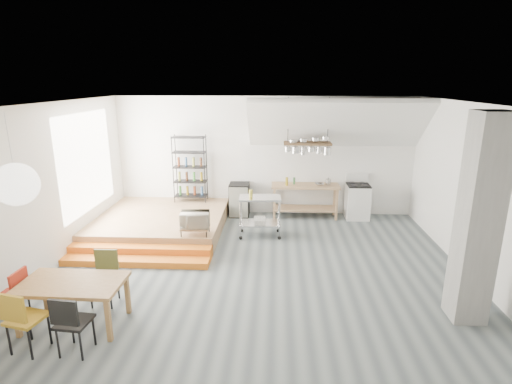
# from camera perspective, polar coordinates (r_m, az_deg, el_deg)

# --- Properties ---
(floor) EXTENTS (8.00, 8.00, 0.00)m
(floor) POSITION_cam_1_polar(r_m,az_deg,el_deg) (8.04, 0.40, -10.87)
(floor) COLOR #4A5356
(floor) RESTS_ON ground
(wall_back) EXTENTS (8.00, 0.04, 3.20)m
(wall_back) POSITION_cam_1_polar(r_m,az_deg,el_deg) (10.88, 1.26, 5.11)
(wall_back) COLOR silver
(wall_back) RESTS_ON ground
(wall_left) EXTENTS (0.04, 7.00, 3.20)m
(wall_left) POSITION_cam_1_polar(r_m,az_deg,el_deg) (8.62, -27.19, 0.53)
(wall_left) COLOR silver
(wall_left) RESTS_ON ground
(wall_right) EXTENTS (0.04, 7.00, 3.20)m
(wall_right) POSITION_cam_1_polar(r_m,az_deg,el_deg) (8.32, 29.13, -0.22)
(wall_right) COLOR silver
(wall_right) RESTS_ON ground
(ceiling) EXTENTS (8.00, 7.00, 0.02)m
(ceiling) POSITION_cam_1_polar(r_m,az_deg,el_deg) (7.21, 0.45, 12.54)
(ceiling) COLOR white
(ceiling) RESTS_ON wall_back
(slope_ceiling) EXTENTS (4.40, 1.44, 1.32)m
(slope_ceiling) POSITION_cam_1_polar(r_m,az_deg,el_deg) (10.25, 11.43, 9.52)
(slope_ceiling) COLOR white
(slope_ceiling) RESTS_ON wall_back
(window_pane) EXTENTS (0.02, 2.50, 2.20)m
(window_pane) POSITION_cam_1_polar(r_m,az_deg,el_deg) (9.86, -22.99, 3.94)
(window_pane) COLOR white
(window_pane) RESTS_ON wall_left
(platform) EXTENTS (3.00, 3.00, 0.40)m
(platform) POSITION_cam_1_polar(r_m,az_deg,el_deg) (10.19, -13.29, -4.21)
(platform) COLOR #97764B
(platform) RESTS_ON ground
(step_lower) EXTENTS (3.00, 0.35, 0.13)m
(step_lower) POSITION_cam_1_polar(r_m,az_deg,el_deg) (8.53, -16.85, -9.47)
(step_lower) COLOR orange
(step_lower) RESTS_ON ground
(step_upper) EXTENTS (3.00, 0.35, 0.27)m
(step_upper) POSITION_cam_1_polar(r_m,az_deg,el_deg) (8.80, -16.12, -8.13)
(step_upper) COLOR orange
(step_upper) RESTS_ON ground
(concrete_column) EXTENTS (0.50, 0.50, 3.20)m
(concrete_column) POSITION_cam_1_polar(r_m,az_deg,el_deg) (6.72, 29.19, -3.64)
(concrete_column) COLOR gray
(concrete_column) RESTS_ON ground
(kitchen_counter) EXTENTS (1.80, 0.60, 0.91)m
(kitchen_counter) POSITION_cam_1_polar(r_m,az_deg,el_deg) (10.78, 7.02, -0.42)
(kitchen_counter) COLOR #97764B
(kitchen_counter) RESTS_ON ground
(stove) EXTENTS (0.60, 0.60, 1.18)m
(stove) POSITION_cam_1_polar(r_m,az_deg,el_deg) (11.02, 14.27, -1.23)
(stove) COLOR white
(stove) RESTS_ON ground
(pot_rack) EXTENTS (1.20, 0.50, 1.43)m
(pot_rack) POSITION_cam_1_polar(r_m,az_deg,el_deg) (10.27, 7.51, 6.48)
(pot_rack) COLOR #432D1A
(pot_rack) RESTS_ON ceiling
(wire_shelving) EXTENTS (0.88, 0.38, 1.80)m
(wire_shelving) POSITION_cam_1_polar(r_m,az_deg,el_deg) (10.88, -9.41, 3.44)
(wire_shelving) COLOR black
(wire_shelving) RESTS_ON platform
(microwave_shelf) EXTENTS (0.60, 0.40, 0.16)m
(microwave_shelf) POSITION_cam_1_polar(r_m,az_deg,el_deg) (8.68, -8.68, -5.08)
(microwave_shelf) COLOR #97764B
(microwave_shelf) RESTS_ON platform
(paper_lantern) EXTENTS (0.60, 0.60, 0.60)m
(paper_lantern) POSITION_cam_1_polar(r_m,az_deg,el_deg) (6.47, -31.05, 0.94)
(paper_lantern) COLOR white
(paper_lantern) RESTS_ON ceiling
(dining_table) EXTENTS (1.52, 0.87, 0.72)m
(dining_table) POSITION_cam_1_polar(r_m,az_deg,el_deg) (6.68, -24.79, -12.17)
(dining_table) COLOR brown
(dining_table) RESTS_ON ground
(chair_mustard) EXTENTS (0.52, 0.52, 0.94)m
(chair_mustard) POSITION_cam_1_polar(r_m,az_deg,el_deg) (6.38, -30.51, -15.08)
(chair_mustard) COLOR #A77D1C
(chair_mustard) RESTS_ON ground
(chair_black) EXTENTS (0.45, 0.45, 0.90)m
(chair_black) POSITION_cam_1_polar(r_m,az_deg,el_deg) (6.06, -24.99, -16.27)
(chair_black) COLOR black
(chair_black) RESTS_ON ground
(chair_olive) EXTENTS (0.41, 0.41, 0.89)m
(chair_olive) POSITION_cam_1_polar(r_m,az_deg,el_deg) (7.18, -20.79, -10.65)
(chair_olive) COLOR brown
(chair_olive) RESTS_ON ground
(chair_red) EXTENTS (0.42, 0.42, 0.87)m
(chair_red) POSITION_cam_1_polar(r_m,az_deg,el_deg) (7.19, -31.28, -12.10)
(chair_red) COLOR #A22617
(chair_red) RESTS_ON ground
(rolling_cart) EXTENTS (1.01, 0.60, 0.97)m
(rolling_cart) POSITION_cam_1_polar(r_m,az_deg,el_deg) (9.40, 0.57, -2.72)
(rolling_cart) COLOR silver
(rolling_cart) RESTS_ON ground
(mini_fridge) EXTENTS (0.53, 0.53, 0.90)m
(mini_fridge) POSITION_cam_1_polar(r_m,az_deg,el_deg) (10.90, -2.39, -1.10)
(mini_fridge) COLOR black
(mini_fridge) RESTS_ON ground
(microwave) EXTENTS (0.64, 0.46, 0.33)m
(microwave) POSITION_cam_1_polar(r_m,az_deg,el_deg) (8.61, -8.73, -3.92)
(microwave) COLOR beige
(microwave) RESTS_ON microwave_shelf
(bowl) EXTENTS (0.25, 0.25, 0.06)m
(bowl) POSITION_cam_1_polar(r_m,az_deg,el_deg) (10.69, 9.06, 1.09)
(bowl) COLOR silver
(bowl) RESTS_ON kitchen_counter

